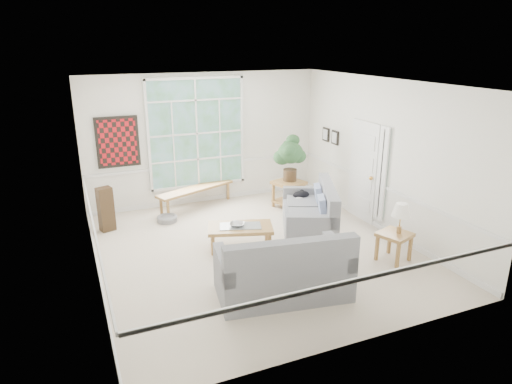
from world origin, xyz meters
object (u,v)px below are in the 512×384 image
loveseat_right (309,210)px  coffee_table (240,237)px  side_table (394,247)px  loveseat_front (283,262)px  end_table (288,194)px

loveseat_right → coffee_table: 1.52m
coffee_table → side_table: side_table is taller
loveseat_front → side_table: 2.30m
loveseat_right → coffee_table: loveseat_right is taller
loveseat_right → coffee_table: size_ratio=1.57×
loveseat_right → side_table: bearing=-40.1°
loveseat_right → loveseat_front: 2.39m
coffee_table → side_table: bearing=-15.3°
loveseat_right → end_table: size_ratio=2.99×
loveseat_front → coffee_table: 1.77m
coffee_table → side_table: (2.28, -1.50, 0.04)m
loveseat_right → loveseat_front: bearing=-104.1°
loveseat_right → side_table: 1.82m
loveseat_right → end_table: 1.55m
loveseat_front → side_table: bearing=15.4°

